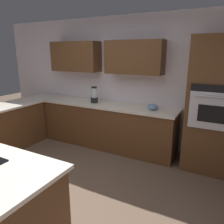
# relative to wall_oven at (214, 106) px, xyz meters

# --- Properties ---
(ground_plane) EXTENTS (14.00, 14.00, 0.00)m
(ground_plane) POSITION_rel_wall_oven_xyz_m (1.85, 1.72, -1.08)
(ground_plane) COLOR brown
(wall_back) EXTENTS (6.00, 0.44, 2.60)m
(wall_back) POSITION_rel_wall_oven_xyz_m (1.91, -0.33, 0.34)
(wall_back) COLOR silver
(wall_back) RESTS_ON ground
(lower_cabinets_back) EXTENTS (2.80, 0.60, 0.86)m
(lower_cabinets_back) POSITION_rel_wall_oven_xyz_m (1.95, -0.00, -0.65)
(lower_cabinets_back) COLOR brown
(lower_cabinets_back) RESTS_ON ground
(countertop_back) EXTENTS (2.84, 0.64, 0.04)m
(countertop_back) POSITION_rel_wall_oven_xyz_m (1.95, -0.00, -0.20)
(countertop_back) COLOR silver
(countertop_back) RESTS_ON lower_cabinets_back
(lower_cabinets_side) EXTENTS (0.60, 2.90, 0.86)m
(lower_cabinets_side) POSITION_rel_wall_oven_xyz_m (3.67, 1.17, -0.65)
(lower_cabinets_side) COLOR brown
(lower_cabinets_side) RESTS_ON ground
(wall_oven) EXTENTS (0.80, 0.66, 2.16)m
(wall_oven) POSITION_rel_wall_oven_xyz_m (0.00, 0.00, 0.00)
(wall_oven) COLOR brown
(wall_oven) RESTS_ON ground
(blender) EXTENTS (0.15, 0.15, 0.33)m
(blender) POSITION_rel_wall_oven_xyz_m (2.25, -0.01, -0.04)
(blender) COLOR black
(blender) RESTS_ON countertop_back
(mixing_bowl) EXTENTS (0.20, 0.20, 0.11)m
(mixing_bowl) POSITION_rel_wall_oven_xyz_m (1.00, -0.01, -0.13)
(mixing_bowl) COLOR #668CB2
(mixing_bowl) RESTS_ON countertop_back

